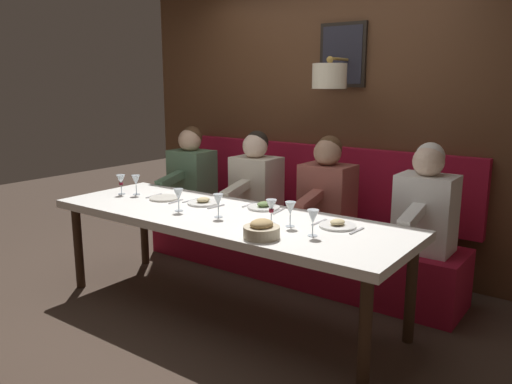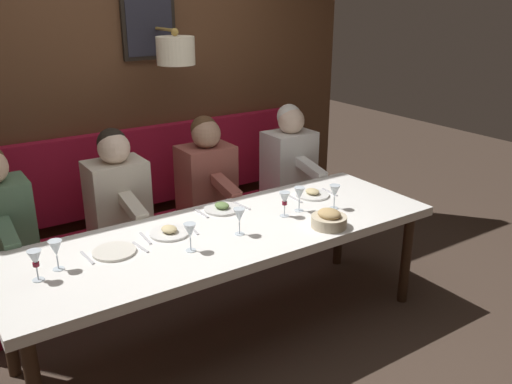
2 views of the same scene
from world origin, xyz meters
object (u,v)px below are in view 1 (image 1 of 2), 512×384
at_px(diner_far, 191,170).
at_px(bread_bowl, 262,230).
at_px(wine_glass_6, 136,181).
at_px(wine_glass_5, 271,207).
at_px(diner_nearest, 426,202).
at_px(wine_glass_0, 121,180).
at_px(diner_middle, 256,179).
at_px(wine_glass_3, 218,201).
at_px(dining_table, 224,222).
at_px(wine_glass_1, 290,209).
at_px(wine_glass_2, 313,217).
at_px(wine_glass_4, 178,195).
at_px(diner_near, 327,189).

height_order(diner_far, bread_bowl, diner_far).
bearing_deg(wine_glass_6, wine_glass_5, -93.21).
relative_size(diner_nearest, wine_glass_0, 4.82).
distance_m(diner_middle, wine_glass_3, 1.05).
height_order(wine_glass_0, bread_bowl, wine_glass_0).
height_order(diner_middle, diner_far, same).
height_order(dining_table, diner_middle, diner_middle).
relative_size(wine_glass_1, wine_glass_5, 1.00).
height_order(wine_glass_2, wine_glass_4, same).
bearing_deg(diner_nearest, wine_glass_3, 131.31).
height_order(diner_nearest, bread_bowl, diner_nearest).
distance_m(wine_glass_0, wine_glass_2, 1.88).
distance_m(wine_glass_5, wine_glass_6, 1.41).
bearing_deg(diner_near, dining_table, 158.55).
xyz_separation_m(diner_near, diner_far, (0.00, 1.48, 0.00)).
bearing_deg(wine_glass_4, wine_glass_0, 80.68).
bearing_deg(wine_glass_5, diner_middle, 40.94).
bearing_deg(diner_near, bread_bowl, -170.49).
distance_m(wine_glass_0, wine_glass_4, 0.80).
distance_m(diner_near, wine_glass_1, 0.91).
distance_m(diner_nearest, wine_glass_5, 1.15).
relative_size(wine_glass_3, bread_bowl, 0.75).
height_order(wine_glass_1, wine_glass_5, same).
relative_size(diner_near, wine_glass_5, 4.82).
bearing_deg(bread_bowl, diner_far, 54.76).
relative_size(wine_glass_3, wine_glass_4, 1.00).
bearing_deg(dining_table, bread_bowl, -119.35).
relative_size(dining_table, diner_far, 3.41).
bearing_deg(diner_far, wine_glass_5, -120.08).
height_order(wine_glass_4, wine_glass_5, same).
height_order(wine_glass_1, wine_glass_3, same).
distance_m(diner_far, wine_glass_1, 1.91).
distance_m(wine_glass_1, wine_glass_4, 0.88).
height_order(diner_nearest, wine_glass_6, diner_nearest).
xyz_separation_m(dining_table, wine_glass_1, (0.00, -0.55, 0.18)).
bearing_deg(wine_glass_2, wine_glass_1, 66.44).
bearing_deg(wine_glass_1, bread_bowl, 178.50).
height_order(diner_near, wine_glass_6, diner_near).
relative_size(diner_near, wine_glass_1, 4.82).
bearing_deg(wine_glass_6, wine_glass_3, -98.61).
relative_size(dining_table, wine_glass_5, 16.45).
height_order(wine_glass_2, wine_glass_3, same).
height_order(diner_far, wine_glass_3, diner_far).
xyz_separation_m(diner_nearest, diner_near, (0.00, 0.79, 0.00)).
bearing_deg(diner_nearest, wine_glass_0, 111.47).
bearing_deg(wine_glass_0, wine_glass_6, -62.47).
relative_size(wine_glass_0, bread_bowl, 0.75).
relative_size(diner_middle, bread_bowl, 3.60).
bearing_deg(diner_middle, diner_near, -90.00).
height_order(wine_glass_5, wine_glass_6, same).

